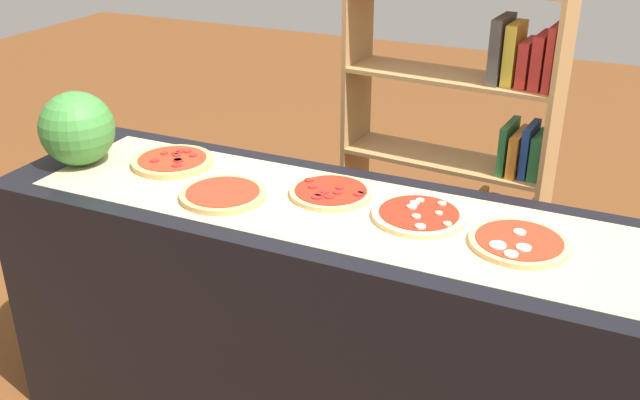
# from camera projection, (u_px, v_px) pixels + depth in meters

# --- Properties ---
(counter) EXTENTS (2.16, 0.64, 0.92)m
(counter) POSITION_uv_depth(u_px,v_px,m) (320.00, 328.00, 2.43)
(counter) COLOR black
(counter) RESTS_ON ground_plane
(parchment_paper) EXTENTS (1.87, 0.50, 0.00)m
(parchment_paper) POSITION_uv_depth(u_px,v_px,m) (320.00, 206.00, 2.24)
(parchment_paper) COLOR tan
(parchment_paper) RESTS_ON counter
(pizza_pepperoni_0) EXTENTS (0.28, 0.28, 0.03)m
(pizza_pepperoni_0) POSITION_uv_depth(u_px,v_px,m) (173.00, 161.00, 2.53)
(pizza_pepperoni_0) COLOR tan
(pizza_pepperoni_0) RESTS_ON parchment_paper
(pizza_plain_1) EXTENTS (0.27, 0.27, 0.02)m
(pizza_plain_1) POSITION_uv_depth(u_px,v_px,m) (223.00, 194.00, 2.29)
(pizza_plain_1) COLOR tan
(pizza_plain_1) RESTS_ON parchment_paper
(pizza_pepperoni_2) EXTENTS (0.26, 0.26, 0.02)m
(pizza_pepperoni_2) POSITION_uv_depth(u_px,v_px,m) (331.00, 192.00, 2.30)
(pizza_pepperoni_2) COLOR #DBB26B
(pizza_pepperoni_2) RESTS_ON parchment_paper
(pizza_mushroom_3) EXTENTS (0.28, 0.28, 0.03)m
(pizza_mushroom_3) POSITION_uv_depth(u_px,v_px,m) (419.00, 215.00, 2.16)
(pizza_mushroom_3) COLOR #E5C17F
(pizza_mushroom_3) RESTS_ON parchment_paper
(pizza_mozzarella_4) EXTENTS (0.28, 0.28, 0.02)m
(pizza_mozzarella_4) POSITION_uv_depth(u_px,v_px,m) (519.00, 242.00, 2.01)
(pizza_mozzarella_4) COLOR #DBB26B
(pizza_mozzarella_4) RESTS_ON parchment_paper
(watermelon) EXTENTS (0.26, 0.26, 0.26)m
(watermelon) POSITION_uv_depth(u_px,v_px,m) (77.00, 129.00, 2.49)
(watermelon) COLOR #387A33
(watermelon) RESTS_ON counter
(bookshelf) EXTENTS (0.90, 0.33, 1.46)m
(bookshelf) POSITION_uv_depth(u_px,v_px,m) (474.00, 171.00, 3.03)
(bookshelf) COLOR #A87A47
(bookshelf) RESTS_ON ground_plane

